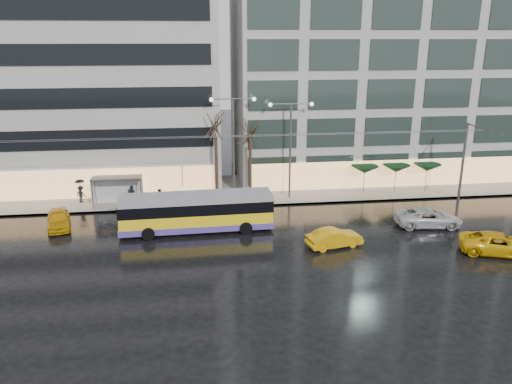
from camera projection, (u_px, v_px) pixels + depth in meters
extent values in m
plane|color=black|center=(219.00, 251.00, 34.07)|extent=(140.00, 140.00, 0.00)
cube|color=gray|center=(231.00, 190.00, 47.56)|extent=(80.00, 10.00, 0.15)
cube|color=slate|center=(236.00, 206.00, 42.87)|extent=(80.00, 0.10, 0.15)
cube|color=#A09E99|center=(34.00, 69.00, 46.82)|extent=(34.00, 14.00, 22.00)
cube|color=#A09E99|center=(392.00, 51.00, 50.62)|extent=(32.00, 14.00, 25.00)
cube|color=yellow|center=(197.00, 219.00, 37.34)|extent=(11.28, 2.70, 1.40)
cube|color=#513E9B|center=(197.00, 225.00, 37.48)|extent=(11.32, 2.74, 0.47)
cube|color=black|center=(196.00, 206.00, 37.03)|extent=(11.30, 2.72, 0.84)
cube|color=gray|center=(196.00, 198.00, 36.84)|extent=(11.28, 2.70, 0.47)
cube|color=black|center=(271.00, 204.00, 37.93)|extent=(0.13, 2.15, 1.21)
cube|color=black|center=(119.00, 212.00, 36.22)|extent=(0.13, 2.15, 1.21)
cylinder|color=black|center=(242.00, 217.00, 39.13)|extent=(0.94, 0.36, 0.93)
cylinder|color=black|center=(246.00, 228.00, 36.93)|extent=(0.94, 0.36, 0.93)
cylinder|color=black|center=(150.00, 223.00, 38.05)|extent=(0.94, 0.36, 0.93)
cylinder|color=black|center=(148.00, 234.00, 35.85)|extent=(0.94, 0.36, 0.93)
cylinder|color=#595B60|center=(182.00, 177.00, 37.13)|extent=(0.17, 3.48, 2.46)
cylinder|color=#595B60|center=(182.00, 176.00, 37.57)|extent=(0.17, 3.48, 2.46)
cylinder|color=#595B60|center=(463.00, 162.00, 43.75)|extent=(0.24, 0.24, 7.00)
cube|color=#595B60|center=(484.00, 129.00, 40.38)|extent=(0.10, 5.00, 0.10)
cylinder|color=#595B60|center=(226.00, 137.00, 37.62)|extent=(42.00, 0.04, 0.04)
cylinder|color=#595B60|center=(225.00, 136.00, 38.10)|extent=(42.00, 0.04, 0.04)
cube|color=#595B60|center=(117.00, 178.00, 42.28)|extent=(4.20, 1.60, 0.12)
cube|color=silver|center=(119.00, 189.00, 43.31)|extent=(4.00, 0.05, 2.20)
cube|color=white|center=(93.00, 193.00, 42.40)|extent=(0.10, 1.40, 2.20)
cylinder|color=#595B60|center=(92.00, 195.00, 41.74)|extent=(0.10, 0.10, 2.40)
cylinder|color=#595B60|center=(95.00, 190.00, 43.07)|extent=(0.10, 0.10, 2.40)
cylinder|color=#595B60|center=(141.00, 193.00, 42.23)|extent=(0.10, 0.10, 2.40)
cylinder|color=#595B60|center=(142.00, 189.00, 43.56)|extent=(0.10, 0.10, 2.40)
cylinder|color=#595B60|center=(233.00, 150.00, 43.17)|extent=(0.18, 0.18, 9.00)
cylinder|color=#595B60|center=(222.00, 99.00, 41.75)|extent=(1.80, 0.10, 0.10)
cylinder|color=#595B60|center=(243.00, 99.00, 41.97)|extent=(1.80, 0.10, 0.10)
sphere|color=#FFF2CC|center=(211.00, 100.00, 41.66)|extent=(0.36, 0.36, 0.36)
sphere|color=#FFF2CC|center=(254.00, 99.00, 42.09)|extent=(0.36, 0.36, 0.36)
cylinder|color=#595B60|center=(290.00, 151.00, 43.85)|extent=(0.18, 0.18, 8.50)
cylinder|color=#595B60|center=(281.00, 104.00, 42.51)|extent=(1.80, 0.10, 0.10)
cylinder|color=#595B60|center=(301.00, 104.00, 42.72)|extent=(1.80, 0.10, 0.10)
sphere|color=#FFF2CC|center=(270.00, 105.00, 42.41)|extent=(0.36, 0.36, 0.36)
sphere|color=#FFF2CC|center=(312.00, 104.00, 42.85)|extent=(0.36, 0.36, 0.36)
cylinder|color=black|center=(217.00, 169.00, 43.68)|extent=(0.28, 0.28, 5.60)
cylinder|color=black|center=(250.00, 171.00, 44.34)|extent=(0.28, 0.28, 4.90)
cylinder|color=#595B60|center=(364.00, 182.00, 45.82)|extent=(0.06, 0.06, 2.20)
cone|color=black|center=(365.00, 170.00, 45.46)|extent=(2.50, 2.50, 0.70)
cylinder|color=#595B60|center=(395.00, 181.00, 46.18)|extent=(0.06, 0.06, 2.20)
cone|color=black|center=(396.00, 169.00, 45.83)|extent=(2.50, 2.50, 0.70)
cylinder|color=#595B60|center=(426.00, 180.00, 46.55)|extent=(0.06, 0.06, 2.20)
cone|color=black|center=(427.00, 168.00, 46.19)|extent=(2.50, 2.50, 0.70)
imported|color=#D19A0B|center=(59.00, 219.00, 38.08)|extent=(2.54, 4.35, 1.39)
imported|color=#EBA50C|center=(334.00, 238.00, 34.63)|extent=(4.17, 2.23, 1.30)
imported|color=yellow|center=(499.00, 244.00, 33.52)|extent=(5.57, 3.94, 1.41)
imported|color=silver|center=(428.00, 218.00, 38.42)|extent=(5.24, 2.88, 1.39)
imported|color=black|center=(132.00, 195.00, 42.69)|extent=(0.70, 0.51, 1.79)
imported|color=#FF547A|center=(131.00, 186.00, 42.43)|extent=(1.08, 1.10, 0.88)
imported|color=black|center=(159.00, 198.00, 42.41)|extent=(0.96, 0.94, 1.56)
imported|color=black|center=(81.00, 194.00, 43.50)|extent=(1.12, 0.91, 1.50)
imported|color=black|center=(80.00, 183.00, 43.20)|extent=(1.08, 1.08, 0.72)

